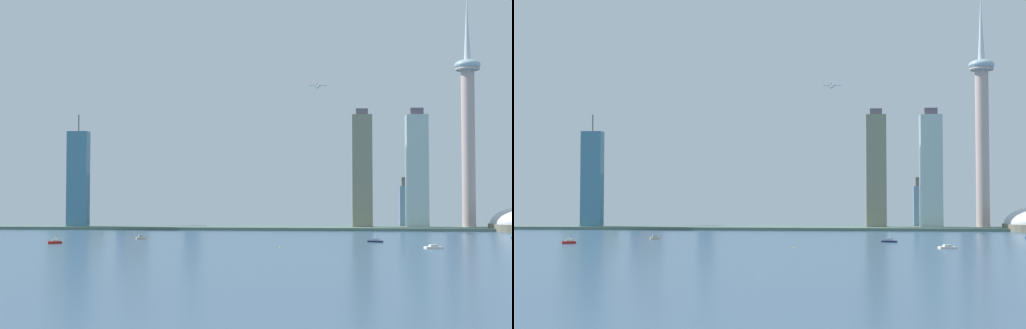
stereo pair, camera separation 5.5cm
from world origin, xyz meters
TOP-DOWN VIEW (x-y plane):
  - ground_plane at (0.00, 0.00)m, footprint 6000.00×6000.00m
  - waterfront_pier at (0.00, 532.31)m, footprint 881.32×66.51m
  - observation_tower at (234.53, 545.77)m, footprint 33.91×33.91m
  - skyscraper_0 at (-215.83, 573.52)m, footprint 27.14×24.43m
  - skyscraper_1 at (281.70, 607.56)m, footprint 15.63×22.48m
  - skyscraper_2 at (-345.30, 619.82)m, footprint 26.99×23.62m
  - skyscraper_3 at (-274.29, 571.05)m, footprint 18.75×18.44m
  - skyscraper_4 at (-143.78, 607.87)m, footprint 20.25×22.21m
  - skyscraper_5 at (-282.49, 517.09)m, footprint 27.48×15.78m
  - skyscraper_6 at (229.71, 637.98)m, footprint 23.34×15.64m
  - skyscraper_7 at (165.90, 531.71)m, footprint 27.91×22.85m
  - skyscraper_8 at (155.32, 582.96)m, footprint 15.79×27.34m
  - skyscraper_9 at (-242.49, 611.39)m, footprint 20.57×27.12m
  - skyscraper_10 at (95.33, 535.84)m, footprint 26.28×15.15m
  - boat_0 at (94.77, 283.82)m, footprint 15.24×7.56m
  - boat_3 at (-207.28, 235.29)m, footprint 13.62×9.85m
  - boat_5 at (138.69, 205.61)m, footprint 16.37×10.21m
  - boat_6 at (-143.52, 308.49)m, footprint 9.68×7.02m
  - channel_buoy_0 at (-194.87, 435.97)m, footprint 1.76×1.76m
  - channel_buoy_1 at (6.98, 202.48)m, footprint 1.33×1.33m
  - airplane at (38.32, 486.27)m, footprint 23.18×25.15m

SIDE VIEW (x-z plane):
  - ground_plane at x=0.00m, z-range 0.00..0.00m
  - channel_buoy_0 at x=-194.87m, z-range 0.00..1.64m
  - channel_buoy_1 at x=6.98m, z-range 0.00..1.75m
  - boat_5 at x=138.69m, z-range -0.45..3.01m
  - boat_0 at x=94.77m, z-range -3.99..6.93m
  - boat_3 at x=-207.28m, z-range -3.51..6.88m
  - boat_6 at x=-143.52m, z-range -0.59..4.01m
  - waterfront_pier at x=0.00m, z-range 0.00..3.84m
  - skyscraper_1 at x=281.70m, z-range 0.00..46.35m
  - skyscraper_3 at x=-274.29m, z-range -7.95..61.67m
  - skyscraper_8 at x=155.32m, z-range -3.56..66.27m
  - skyscraper_9 at x=-242.49m, z-range 0.00..76.95m
  - skyscraper_4 at x=-143.78m, z-range -2.46..94.16m
  - skyscraper_0 at x=-215.83m, z-range 0.00..94.87m
  - skyscraper_5 at x=-282.49m, z-range -11.30..142.31m
  - skyscraper_2 at x=-345.30m, z-range -1.87..155.01m
  - skyscraper_7 at x=165.90m, z-range -2.73..156.25m
  - skyscraper_10 at x=95.33m, z-range -2.48..157.17m
  - skyscraper_6 at x=229.71m, z-range 0.00..169.90m
  - observation_tower at x=234.53m, z-range -11.64..299.87m
  - airplane at x=38.32m, z-range 179.25..186.68m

